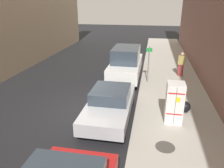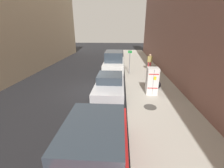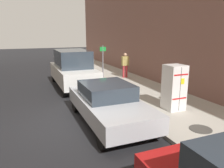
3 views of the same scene
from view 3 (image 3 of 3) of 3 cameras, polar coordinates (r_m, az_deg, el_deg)
name	(u,v)px [view 3 (image 3 of 3)]	position (r m, az deg, el deg)	size (l,w,h in m)	color
ground_plane	(66,124)	(7.98, -11.92, -10.09)	(80.00, 80.00, 0.00)	black
sidewalk_slab	(170,106)	(9.67, 14.92, -5.61)	(3.82, 44.00, 0.13)	#B2ADA0
discarded_refrigerator	(174,87)	(8.92, 15.90, -0.86)	(0.72, 0.73, 1.78)	white
manhole_cover	(201,129)	(7.61, 22.14, -10.85)	(0.70, 0.70, 0.02)	#47443F
street_sign_post	(103,63)	(12.37, -2.39, 5.41)	(0.36, 0.07, 2.30)	slate
trash_bag	(170,95)	(10.20, 15.02, -2.70)	(0.52, 0.52, 0.52)	black
pedestrian_standing_near	(125,63)	(14.79, 3.45, 5.37)	(0.48, 0.22, 1.66)	#B73338
parked_van_white	(73,69)	(12.88, -10.20, 3.88)	(1.95, 4.90, 2.15)	silver
parked_sedan_silver	(108,103)	(7.67, -1.01, -4.94)	(1.87, 4.36, 1.40)	silver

